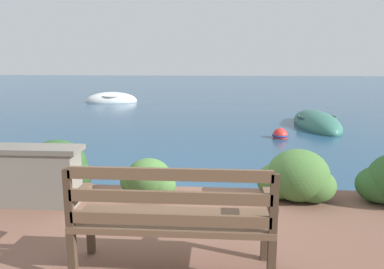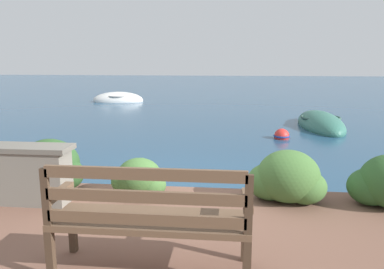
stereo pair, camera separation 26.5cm
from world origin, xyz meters
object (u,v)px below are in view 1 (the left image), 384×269
object	(u,v)px
park_bench	(172,217)
rowboat_nearest	(316,124)
rowboat_mid	(112,101)
mooring_buoy	(280,135)

from	to	relation	value
park_bench	rowboat_nearest	size ratio (longest dim) A/B	0.52
park_bench	rowboat_nearest	bearing A→B (deg)	66.80
park_bench	rowboat_mid	size ratio (longest dim) A/B	0.66
rowboat_nearest	rowboat_mid	distance (m)	9.60
park_bench	mooring_buoy	distance (m)	6.77
rowboat_nearest	rowboat_mid	size ratio (longest dim) A/B	1.28
park_bench	mooring_buoy	world-z (taller)	park_bench
mooring_buoy	park_bench	bearing A→B (deg)	-106.23
park_bench	rowboat_mid	bearing A→B (deg)	106.01
mooring_buoy	rowboat_mid	bearing A→B (deg)	130.58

